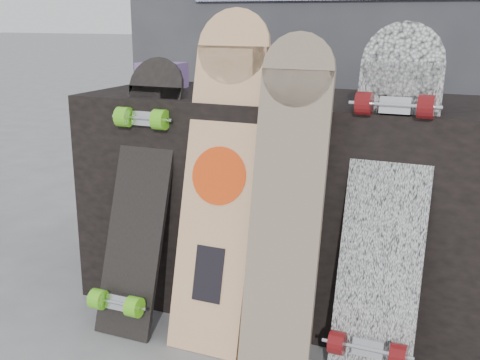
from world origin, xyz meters
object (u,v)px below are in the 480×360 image
at_px(vendor_table, 299,203).
at_px(skateboard_dark, 139,192).
at_px(longboard_celtic, 287,197).
at_px(longboard_cascadia, 387,200).
at_px(longboard_geisha, 220,171).

bearing_deg(vendor_table, skateboard_dark, -142.95).
bearing_deg(skateboard_dark, longboard_celtic, -6.39).
bearing_deg(longboard_cascadia, longboard_geisha, -179.94).
height_order(longboard_celtic, skateboard_dark, longboard_celtic).
height_order(vendor_table, longboard_cascadia, longboard_cascadia).
bearing_deg(longboard_geisha, longboard_cascadia, 0.06).
bearing_deg(longboard_cascadia, skateboard_dark, -178.52).
bearing_deg(longboard_celtic, longboard_cascadia, 16.83).
xyz_separation_m(vendor_table, longboard_geisha, (-0.17, -0.34, 0.19)).
bearing_deg(vendor_table, longboard_geisha, -116.53).
distance_m(longboard_geisha, skateboard_dark, 0.32).
bearing_deg(longboard_celtic, vendor_table, 102.69).
bearing_deg(skateboard_dark, longboard_geisha, 4.01).
relative_size(longboard_celtic, longboard_cascadia, 0.97).
xyz_separation_m(longboard_geisha, skateboard_dark, (-0.31, -0.02, -0.10)).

